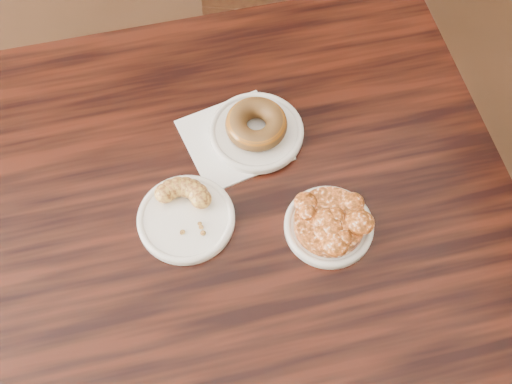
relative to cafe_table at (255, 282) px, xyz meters
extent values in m
plane|color=black|center=(-0.21, -0.07, -0.38)|extent=(5.00, 5.00, 0.00)
cube|color=black|center=(0.00, 0.00, 0.00)|extent=(0.98, 0.98, 0.75)
cube|color=white|center=(-0.01, 0.14, 0.38)|extent=(0.21, 0.21, 0.00)
cylinder|color=silver|center=(0.03, 0.15, 0.39)|extent=(0.18, 0.18, 0.01)
cylinder|color=white|center=(-0.12, -0.01, 0.38)|extent=(0.17, 0.17, 0.01)
cylinder|color=silver|center=(0.12, -0.06, 0.38)|extent=(0.15, 0.15, 0.01)
torus|color=brown|center=(0.03, 0.15, 0.41)|extent=(0.11, 0.11, 0.04)
camera|label=1|loc=(-0.09, -0.51, 1.39)|focal=45.00mm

